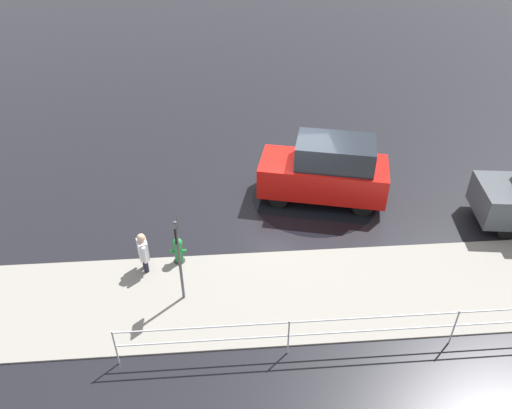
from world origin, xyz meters
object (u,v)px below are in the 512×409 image
moving_hatchback (326,170)px  sign_post (178,250)px  fire_hydrant (178,251)px  pedestrian (143,251)px

moving_hatchback → sign_post: (4.29, 4.09, 0.55)m
fire_hydrant → sign_post: size_ratio=0.33×
fire_hydrant → pedestrian: pedestrian is taller
moving_hatchback → pedestrian: 6.12m
fire_hydrant → pedestrian: (0.86, 0.26, 0.28)m
fire_hydrant → pedestrian: bearing=16.6°
pedestrian → sign_post: 1.76m
sign_post → fire_hydrant: bearing=-82.7°
moving_hatchback → sign_post: 5.95m
sign_post → moving_hatchback: bearing=-136.4°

